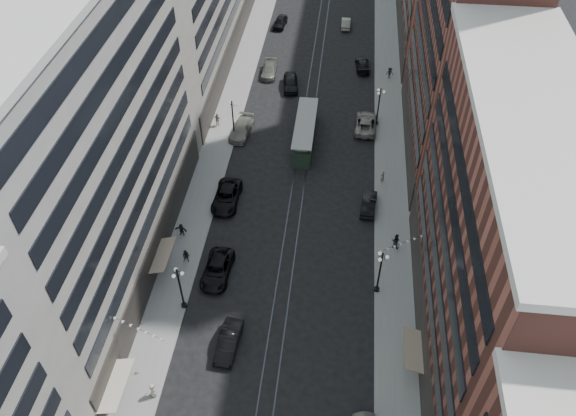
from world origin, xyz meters
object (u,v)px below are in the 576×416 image
at_px(lamppost_sw_far, 180,287).
at_px(lamppost_se_mid, 379,105).
at_px(pedestrian_9, 390,73).
at_px(car_14, 346,23).
at_px(car_5, 229,342).
at_px(car_13, 291,83).
at_px(pedestrian_1, 153,390).
at_px(pedestrian_7, 396,241).
at_px(car_12, 363,65).
at_px(car_9, 280,22).
at_px(pedestrian_5, 181,230).
at_px(car_extra_0, 269,70).
at_px(car_2, 217,270).
at_px(car_11, 366,123).
at_px(streetcar, 305,133).
at_px(car_10, 369,203).
at_px(car_8, 241,129).
at_px(car_7, 227,197).
at_px(pedestrian_2, 186,256).
at_px(lamppost_sw_mid, 233,118).
at_px(lamppost_se_far, 380,271).
at_px(pedestrian_6, 218,119).

relative_size(lamppost_sw_far, lamppost_se_mid, 1.00).
relative_size(lamppost_sw_far, pedestrian_9, 3.23).
distance_m(lamppost_sw_far, car_14, 61.20).
distance_m(car_5, car_13, 43.59).
distance_m(lamppost_sw_far, pedestrian_1, 9.47).
bearing_deg(pedestrian_7, car_12, -65.59).
height_order(car_9, pedestrian_5, pedestrian_5).
xyz_separation_m(car_12, car_extra_0, (-13.90, -3.07, 0.04)).
bearing_deg(lamppost_se_mid, pedestrian_5, -132.54).
xyz_separation_m(lamppost_se_mid, car_2, (-16.00, -27.72, -2.30)).
bearing_deg(pedestrian_1, car_11, -88.86).
bearing_deg(streetcar, car_5, -97.54).
height_order(car_9, car_13, car_13).
bearing_deg(car_10, pedestrian_5, 23.27).
bearing_deg(car_8, car_7, -81.25).
xyz_separation_m(pedestrian_5, pedestrian_7, (22.81, 0.73, 0.17)).
relative_size(pedestrian_2, car_9, 0.35).
bearing_deg(car_12, car_10, 86.36).
height_order(pedestrian_7, car_extra_0, pedestrian_7).
distance_m(car_2, car_extra_0, 38.86).
height_order(car_8, car_11, car_11).
xyz_separation_m(car_11, car_13, (-10.98, 8.74, 0.05)).
distance_m(car_12, pedestrian_5, 41.52).
distance_m(car_10, car_12, 30.55).
distance_m(lamppost_sw_mid, lamppost_se_far, 29.45).
bearing_deg(car_14, car_13, 69.69).
xyz_separation_m(car_8, car_11, (16.17, 3.12, 0.01)).
distance_m(pedestrian_6, pedestrian_7, 30.04).
xyz_separation_m(streetcar, car_12, (7.10, 19.05, -0.72)).
bearing_deg(pedestrian_7, pedestrian_2, 29.79).
distance_m(car_13, pedestrian_5, 31.71).
bearing_deg(car_extra_0, pedestrian_6, -111.54).
height_order(car_11, pedestrian_7, pedestrian_7).
relative_size(car_7, car_13, 1.18).
bearing_deg(car_9, car_2, -82.85).
distance_m(car_12, car_extra_0, 14.24).
bearing_deg(car_8, car_13, 72.79).
distance_m(car_9, pedestrian_6, 29.88).
xyz_separation_m(lamppost_se_far, car_13, (-12.41, 35.75, -2.22)).
xyz_separation_m(lamppost_sw_mid, pedestrian_5, (-2.51, -17.79, -2.18)).
height_order(car_10, car_extra_0, car_extra_0).
height_order(streetcar, car_14, streetcar).
height_order(pedestrian_2, car_12, pedestrian_2).
height_order(car_7, car_14, car_7).
relative_size(pedestrian_5, pedestrian_9, 0.90).
xyz_separation_m(streetcar, pedestrian_2, (-10.28, -21.64, -0.47)).
xyz_separation_m(car_7, car_14, (11.93, 44.77, -0.14)).
bearing_deg(car_5, lamppost_se_mid, 73.64).
bearing_deg(streetcar, car_14, 82.89).
height_order(car_14, pedestrian_9, pedestrian_9).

